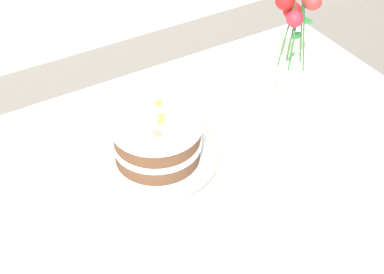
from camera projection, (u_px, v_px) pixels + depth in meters
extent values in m
cube|color=white|center=(213.00, 167.00, 1.60)|extent=(1.40, 1.00, 0.03)
cylinder|color=brown|center=(285.00, 124.00, 2.34)|extent=(0.06, 0.06, 0.71)
cube|color=white|center=(159.00, 184.00, 1.53)|extent=(0.39, 0.39, 0.00)
cylinder|color=silver|center=(159.00, 182.00, 1.53)|extent=(0.11, 0.11, 0.01)
cylinder|color=silver|center=(158.00, 171.00, 1.50)|extent=(0.03, 0.03, 0.07)
cylinder|color=silver|center=(158.00, 158.00, 1.47)|extent=(0.29, 0.29, 0.01)
cylinder|color=brown|center=(157.00, 150.00, 1.45)|extent=(0.21, 0.21, 0.04)
cylinder|color=white|center=(157.00, 142.00, 1.44)|extent=(0.22, 0.22, 0.02)
cylinder|color=brown|center=(157.00, 133.00, 1.42)|extent=(0.21, 0.21, 0.04)
cylinder|color=white|center=(156.00, 123.00, 1.40)|extent=(0.22, 0.22, 0.02)
ellipsoid|color=yellow|center=(161.00, 116.00, 1.40)|extent=(0.03, 0.03, 0.01)
ellipsoid|color=pink|center=(188.00, 132.00, 1.36)|extent=(0.03, 0.04, 0.01)
ellipsoid|color=orange|center=(158.00, 103.00, 1.44)|extent=(0.03, 0.03, 0.00)
ellipsoid|color=pink|center=(150.00, 97.00, 1.46)|extent=(0.03, 0.03, 0.01)
ellipsoid|color=pink|center=(149.00, 141.00, 1.33)|extent=(0.04, 0.04, 0.01)
ellipsoid|color=pink|center=(156.00, 119.00, 1.39)|extent=(0.02, 0.03, 0.01)
ellipsoid|color=pink|center=(170.00, 98.00, 1.46)|extent=(0.02, 0.03, 0.01)
ellipsoid|color=yellow|center=(161.00, 121.00, 1.39)|extent=(0.03, 0.03, 0.01)
ellipsoid|color=#E56B51|center=(157.00, 134.00, 1.35)|extent=(0.02, 0.03, 0.00)
cylinder|color=silver|center=(289.00, 89.00, 1.79)|extent=(0.06, 0.06, 0.08)
cone|color=silver|center=(291.00, 69.00, 1.74)|extent=(0.10, 0.10, 0.07)
cylinder|color=#2D6028|center=(301.00, 34.00, 1.68)|extent=(0.03, 0.01, 0.20)
sphere|color=red|center=(309.00, 1.00, 1.62)|extent=(0.04, 0.04, 0.04)
ellipsoid|color=#236B2D|center=(296.00, 36.00, 1.68)|extent=(0.05, 0.02, 0.01)
cylinder|color=#2D6028|center=(291.00, 38.00, 1.70)|extent=(0.01, 0.03, 0.16)
sphere|color=red|center=(292.00, 11.00, 1.65)|extent=(0.05, 0.05, 0.05)
ellipsoid|color=#236B2D|center=(292.00, 26.00, 1.68)|extent=(0.02, 0.05, 0.01)
cylinder|color=#2D6028|center=(286.00, 34.00, 1.67)|extent=(0.03, 0.02, 0.21)
sphere|color=red|center=(285.00, 0.00, 1.60)|extent=(0.05, 0.05, 0.05)
cylinder|color=#2D6028|center=(293.00, 44.00, 1.67)|extent=(0.02, 0.02, 0.17)
sphere|color=red|center=(295.00, 19.00, 1.61)|extent=(0.05, 0.05, 0.05)
ellipsoid|color=#236B2D|center=(291.00, 56.00, 1.70)|extent=(0.05, 0.04, 0.02)
cylinder|color=#2D6028|center=(304.00, 36.00, 1.65)|extent=(0.01, 0.03, 0.22)
sphere|color=red|center=(313.00, 2.00, 1.57)|extent=(0.05, 0.05, 0.05)
ellipsoid|color=#236B2D|center=(306.00, 21.00, 1.62)|extent=(0.03, 0.05, 0.01)
cylinder|color=silver|center=(314.00, 164.00, 1.59)|extent=(0.13, 0.13, 0.01)
cylinder|color=silver|center=(316.00, 155.00, 1.56)|extent=(0.07, 0.07, 0.06)
torus|color=silver|center=(328.00, 149.00, 1.58)|extent=(0.03, 0.01, 0.03)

